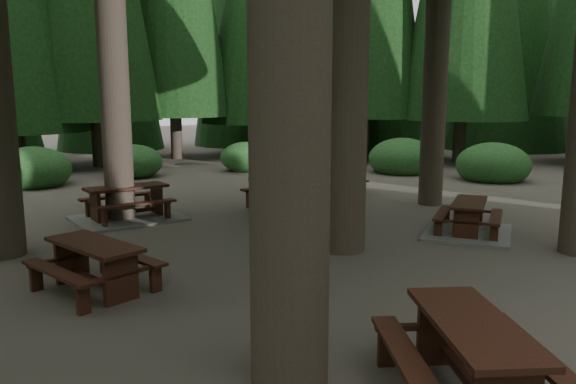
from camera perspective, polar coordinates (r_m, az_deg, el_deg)
ground at (r=9.64m, az=2.69°, el=-6.85°), size 80.00×80.00×0.00m
picnic_table_a at (r=11.89m, az=17.85°, el=-3.04°), size 2.52×2.40×0.67m
picnic_table_b at (r=8.45m, az=-19.07°, el=-6.45°), size 1.64×1.89×0.72m
picnic_table_c at (r=13.10m, az=-16.01°, el=-1.59°), size 2.29×1.91×0.76m
picnic_table_d at (r=15.93m, az=4.68°, el=1.47°), size 1.87×1.67×0.68m
picnic_table_e at (r=5.51m, az=18.15°, el=-14.83°), size 2.18×2.28×0.77m
picnic_table_f at (r=13.71m, az=-0.00°, el=0.46°), size 1.88×1.53×0.80m
shrub_ring at (r=10.53m, az=3.06°, el=-3.16°), size 23.86×24.64×1.49m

